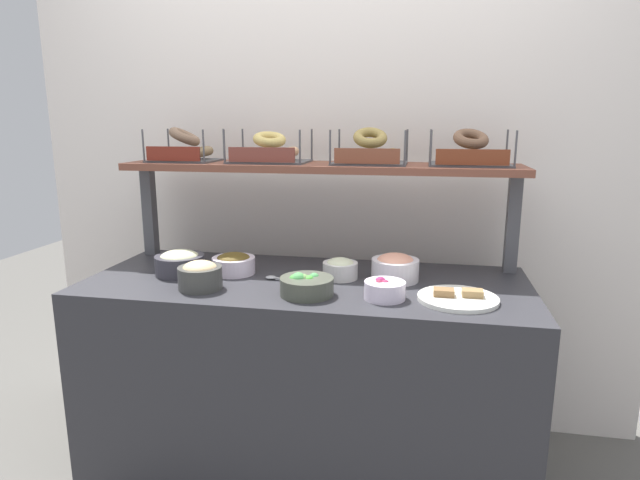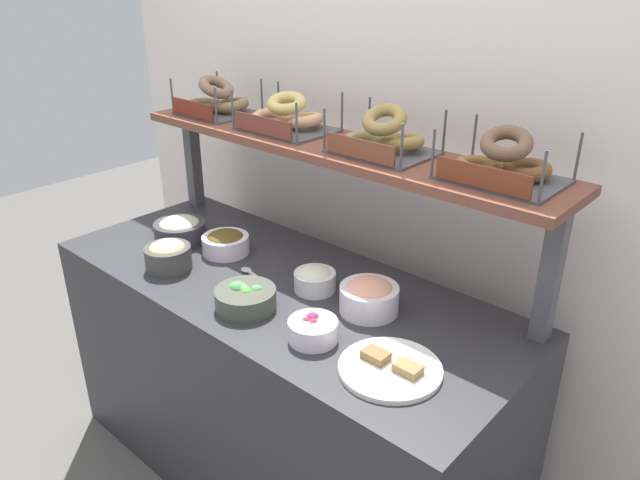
# 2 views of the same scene
# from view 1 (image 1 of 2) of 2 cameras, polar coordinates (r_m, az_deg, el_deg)

# --- Properties ---
(ground_plane) EXTENTS (8.00, 8.00, 0.00)m
(ground_plane) POSITION_cam_1_polar(r_m,az_deg,el_deg) (2.46, -1.38, -23.58)
(ground_plane) COLOR #595651
(back_wall) EXTENTS (2.91, 0.06, 2.40)m
(back_wall) POSITION_cam_1_polar(r_m,az_deg,el_deg) (2.54, 1.16, 6.87)
(back_wall) COLOR white
(back_wall) RESTS_ON ground_plane
(deli_counter) EXTENTS (1.71, 0.70, 0.85)m
(deli_counter) POSITION_cam_1_polar(r_m,az_deg,el_deg) (2.24, -1.44, -14.75)
(deli_counter) COLOR #2D2D33
(deli_counter) RESTS_ON ground_plane
(shelf_riser_left) EXTENTS (0.05, 0.05, 0.40)m
(shelf_riser_left) POSITION_cam_1_polar(r_m,az_deg,el_deg) (2.56, -17.78, 2.93)
(shelf_riser_left) COLOR #4C4C51
(shelf_riser_left) RESTS_ON deli_counter
(shelf_riser_right) EXTENTS (0.05, 0.05, 0.40)m
(shelf_riser_right) POSITION_cam_1_polar(r_m,az_deg,el_deg) (2.27, 19.94, 1.63)
(shelf_riser_right) COLOR #4C4C51
(shelf_riser_right) RESTS_ON deli_counter
(upper_shelf) EXTENTS (1.67, 0.32, 0.03)m
(upper_shelf) POSITION_cam_1_polar(r_m,az_deg,el_deg) (2.26, -0.07, 7.82)
(upper_shelf) COLOR brown
(upper_shelf) RESTS_ON shelf_riser_left
(bowl_lox_spread) EXTENTS (0.18, 0.18, 0.11)m
(bowl_lox_spread) POSITION_cam_1_polar(r_m,az_deg,el_deg) (2.08, 8.04, -2.90)
(bowl_lox_spread) COLOR silver
(bowl_lox_spread) RESTS_ON deli_counter
(bowl_potato_salad) EXTENTS (0.14, 0.14, 0.08)m
(bowl_potato_salad) POSITION_cam_1_polar(r_m,az_deg,el_deg) (2.09, 2.18, -3.05)
(bowl_potato_salad) COLOR silver
(bowl_potato_salad) RESTS_ON deli_counter
(bowl_chocolate_spread) EXTENTS (0.17, 0.17, 0.08)m
(bowl_chocolate_spread) POSITION_cam_1_polar(r_m,az_deg,el_deg) (2.18, -9.23, -2.48)
(bowl_chocolate_spread) COLOR white
(bowl_chocolate_spread) RESTS_ON deli_counter
(bowl_veggie_mix) EXTENTS (0.19, 0.19, 0.08)m
(bowl_veggie_mix) POSITION_cam_1_polar(r_m,az_deg,el_deg) (1.89, -1.50, -4.87)
(bowl_veggie_mix) COLOR #4A4E42
(bowl_veggie_mix) RESTS_ON deli_counter
(bowl_beet_salad) EXTENTS (0.14, 0.14, 0.07)m
(bowl_beet_salad) POSITION_cam_1_polar(r_m,az_deg,el_deg) (1.86, 6.91, -5.29)
(bowl_beet_salad) COLOR white
(bowl_beet_salad) RESTS_ON deli_counter
(bowl_hummus) EXTENTS (0.16, 0.16, 0.11)m
(bowl_hummus) POSITION_cam_1_polar(r_m,az_deg,el_deg) (2.00, -12.72, -3.68)
(bowl_hummus) COLOR #434440
(bowl_hummus) RESTS_ON deli_counter
(bowl_tuna_salad) EXTENTS (0.20, 0.20, 0.10)m
(bowl_tuna_salad) POSITION_cam_1_polar(r_m,az_deg,el_deg) (2.21, -14.78, -2.33)
(bowl_tuna_salad) COLOR #393740
(bowl_tuna_salad) RESTS_ON deli_counter
(serving_plate_white) EXTENTS (0.28, 0.28, 0.04)m
(serving_plate_white) POSITION_cam_1_polar(r_m,az_deg,el_deg) (1.90, 14.54, -6.01)
(serving_plate_white) COLOR white
(serving_plate_white) RESTS_ON deli_counter
(serving_spoon_near_plate) EXTENTS (0.18, 0.05, 0.01)m
(serving_spoon_near_plate) POSITION_cam_1_polar(r_m,az_deg,el_deg) (2.07, -4.26, -4.14)
(serving_spoon_near_plate) COLOR #B7B7BC
(serving_spoon_near_plate) RESTS_ON deli_counter
(bagel_basket_poppy) EXTENTS (0.28, 0.26, 0.16)m
(bagel_basket_poppy) POSITION_cam_1_polar(r_m,az_deg,el_deg) (2.45, -14.29, 9.30)
(bagel_basket_poppy) COLOR #4C4C51
(bagel_basket_poppy) RESTS_ON upper_shelf
(bagel_basket_plain) EXTENTS (0.33, 0.25, 0.14)m
(bagel_basket_plain) POSITION_cam_1_polar(r_m,az_deg,el_deg) (2.31, -5.48, 9.40)
(bagel_basket_plain) COLOR #4C4C51
(bagel_basket_plain) RESTS_ON upper_shelf
(bagel_basket_everything) EXTENTS (0.30, 0.25, 0.16)m
(bagel_basket_everything) POSITION_cam_1_polar(r_m,az_deg,el_deg) (2.23, 5.31, 9.33)
(bagel_basket_everything) COLOR #4C4C51
(bagel_basket_everything) RESTS_ON upper_shelf
(bagel_basket_cinnamon_raisin) EXTENTS (0.32, 0.25, 0.15)m
(bagel_basket_cinnamon_raisin) POSITION_cam_1_polar(r_m,az_deg,el_deg) (2.23, 15.71, 8.87)
(bagel_basket_cinnamon_raisin) COLOR #4C4C51
(bagel_basket_cinnamon_raisin) RESTS_ON upper_shelf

